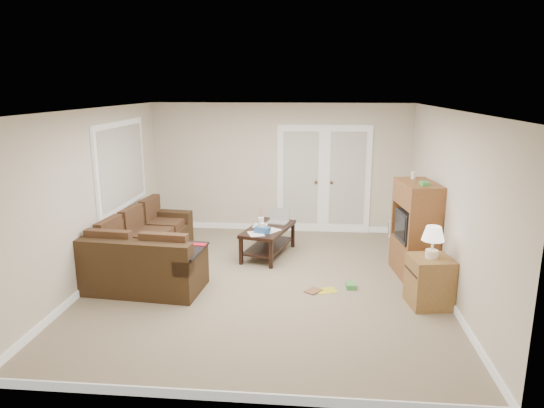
# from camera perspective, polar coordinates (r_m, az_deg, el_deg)

# --- Properties ---
(floor) EXTENTS (5.50, 5.50, 0.00)m
(floor) POSITION_cam_1_polar(r_m,az_deg,el_deg) (7.17, -0.76, -9.32)
(floor) COLOR gray
(floor) RESTS_ON ground
(ceiling) EXTENTS (5.00, 5.50, 0.02)m
(ceiling) POSITION_cam_1_polar(r_m,az_deg,el_deg) (6.61, -0.83, 11.07)
(ceiling) COLOR white
(ceiling) RESTS_ON wall_back
(wall_left) EXTENTS (0.02, 5.50, 2.50)m
(wall_left) POSITION_cam_1_polar(r_m,az_deg,el_deg) (7.46, -20.25, 0.83)
(wall_left) COLOR beige
(wall_left) RESTS_ON floor
(wall_right) EXTENTS (0.02, 5.50, 2.50)m
(wall_right) POSITION_cam_1_polar(r_m,az_deg,el_deg) (6.98, 20.08, -0.00)
(wall_right) COLOR beige
(wall_right) RESTS_ON floor
(wall_back) EXTENTS (5.00, 0.02, 2.50)m
(wall_back) POSITION_cam_1_polar(r_m,az_deg,el_deg) (9.47, 0.97, 4.24)
(wall_back) COLOR beige
(wall_back) RESTS_ON floor
(wall_front) EXTENTS (5.00, 0.02, 2.50)m
(wall_front) POSITION_cam_1_polar(r_m,az_deg,el_deg) (4.17, -4.82, -8.17)
(wall_front) COLOR beige
(wall_front) RESTS_ON floor
(baseboards) EXTENTS (5.00, 5.50, 0.10)m
(baseboards) POSITION_cam_1_polar(r_m,az_deg,el_deg) (7.15, -0.76, -8.95)
(baseboards) COLOR white
(baseboards) RESTS_ON floor
(french_doors) EXTENTS (1.80, 0.05, 2.13)m
(french_doors) POSITION_cam_1_polar(r_m,az_deg,el_deg) (9.44, 6.10, 2.82)
(french_doors) COLOR white
(french_doors) RESTS_ON floor
(window_left) EXTENTS (0.05, 1.92, 1.42)m
(window_left) POSITION_cam_1_polar(r_m,az_deg,el_deg) (8.29, -17.28, 4.39)
(window_left) COLOR white
(window_left) RESTS_ON wall_left
(sectional_sofa) EXTENTS (1.80, 2.73, 0.80)m
(sectional_sofa) POSITION_cam_1_polar(r_m,az_deg,el_deg) (7.72, -14.85, -5.57)
(sectional_sofa) COLOR #3B2917
(sectional_sofa) RESTS_ON floor
(coffee_table) EXTENTS (0.90, 1.32, 0.82)m
(coffee_table) POSITION_cam_1_polar(r_m,az_deg,el_deg) (8.23, -0.37, -4.23)
(coffee_table) COLOR black
(coffee_table) RESTS_ON floor
(tv_armoire) EXTENTS (0.61, 0.96, 1.55)m
(tv_armoire) POSITION_cam_1_polar(r_m,az_deg,el_deg) (7.55, 16.52, -2.85)
(tv_armoire) COLOR brown
(tv_armoire) RESTS_ON floor
(side_cabinet) EXTENTS (0.58, 0.58, 1.08)m
(side_cabinet) POSITION_cam_1_polar(r_m,az_deg,el_deg) (6.67, 18.07, -8.22)
(side_cabinet) COLOR olive
(side_cabinet) RESTS_ON floor
(space_heater) EXTENTS (0.14, 0.11, 0.33)m
(space_heater) POSITION_cam_1_polar(r_m,az_deg,el_deg) (9.50, 13.98, -2.84)
(space_heater) COLOR white
(space_heater) RESTS_ON floor
(floor_magazine) EXTENTS (0.33, 0.29, 0.01)m
(floor_magazine) POSITION_cam_1_polar(r_m,az_deg,el_deg) (6.97, 6.43, -10.09)
(floor_magazine) COLOR gold
(floor_magazine) RESTS_ON floor
(floor_greenbox) EXTENTS (0.14, 0.18, 0.07)m
(floor_greenbox) POSITION_cam_1_polar(r_m,az_deg,el_deg) (7.09, 9.26, -9.45)
(floor_greenbox) COLOR #469B47
(floor_greenbox) RESTS_ON floor
(floor_book) EXTENTS (0.28, 0.29, 0.02)m
(floor_book) POSITION_cam_1_polar(r_m,az_deg,el_deg) (6.97, 4.31, -9.96)
(floor_book) COLOR brown
(floor_book) RESTS_ON floor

